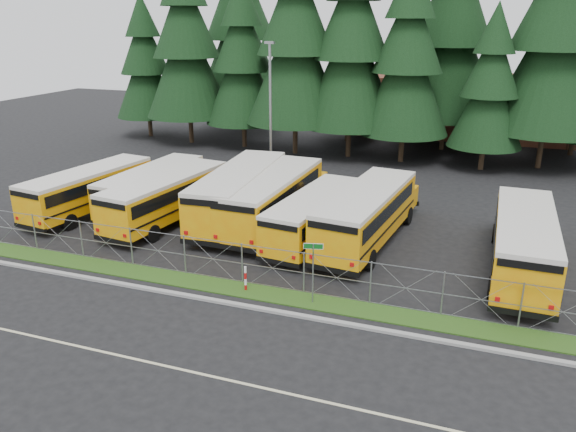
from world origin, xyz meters
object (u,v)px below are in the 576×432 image
at_px(bus_3, 242,194).
at_px(bus_6, 369,216).
at_px(bus_0, 93,190).
at_px(striped_bollard, 245,279).
at_px(bus_1, 156,188).
at_px(bus_2, 171,198).
at_px(bus_5, 316,217).
at_px(bus_east, 523,244).
at_px(street_sign, 313,260).
at_px(light_standard, 270,107).
at_px(bus_4, 275,200).

height_order(bus_3, bus_6, bus_3).
distance_m(bus_0, striped_bollard, 15.20).
bearing_deg(bus_1, bus_2, -35.91).
bearing_deg(bus_5, bus_6, 17.62).
distance_m(bus_3, bus_east, 16.03).
bearing_deg(bus_0, bus_6, 9.97).
relative_size(bus_3, bus_5, 1.20).
bearing_deg(bus_0, bus_east, 5.96).
relative_size(bus_3, bus_6, 1.05).
xyz_separation_m(street_sign, striped_bollard, (-3.21, 0.12, -1.43)).
bearing_deg(bus_6, striped_bollard, -111.22).
bearing_deg(bus_6, light_standard, 139.92).
bearing_deg(street_sign, striped_bollard, 177.92).
bearing_deg(bus_0, bus_3, 18.76).
xyz_separation_m(bus_3, street_sign, (7.28, -8.89, 0.42)).
relative_size(bus_0, bus_east, 0.93).
xyz_separation_m(bus_2, bus_5, (9.11, 0.07, -0.10)).
distance_m(bus_3, light_standard, 9.96).
xyz_separation_m(bus_1, street_sign, (13.34, -8.88, 0.67)).
relative_size(bus_2, street_sign, 3.94).
bearing_deg(bus_5, bus_4, 159.92).
distance_m(bus_6, street_sign, 7.80).
bearing_deg(light_standard, bus_0, -125.70).
bearing_deg(bus_4, bus_1, -179.32).
xyz_separation_m(bus_6, light_standard, (-9.67, 10.17, 3.96)).
bearing_deg(light_standard, bus_2, -101.76).
height_order(bus_3, bus_5, bus_3).
relative_size(bus_3, light_standard, 1.22).
height_order(bus_1, bus_5, bus_1).
relative_size(bus_3, bus_east, 1.07).
relative_size(bus_0, striped_bollard, 8.95).
bearing_deg(bus_2, bus_4, 21.78).
distance_m(bus_3, striped_bollard, 9.73).
bearing_deg(bus_east, bus_0, 179.20).
distance_m(bus_0, bus_2, 5.57).
bearing_deg(bus_4, striped_bollard, -75.99).
height_order(bus_2, bus_6, bus_6).
xyz_separation_m(bus_3, striped_bollard, (4.07, -8.78, -1.02)).
relative_size(street_sign, striped_bollard, 2.34).
bearing_deg(bus_1, bus_6, -1.82).
bearing_deg(light_standard, bus_6, -46.43).
relative_size(bus_2, bus_6, 0.94).
relative_size(bus_2, bus_3, 0.90).
xyz_separation_m(bus_3, bus_east, (15.81, -2.60, -0.10)).
bearing_deg(light_standard, bus_5, -57.37).
bearing_deg(bus_east, bus_1, 174.15).
height_order(bus_4, striped_bollard, bus_4).
bearing_deg(bus_3, striped_bollard, -69.36).
distance_m(bus_4, striped_bollard, 8.83).
bearing_deg(street_sign, light_standard, 116.40).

